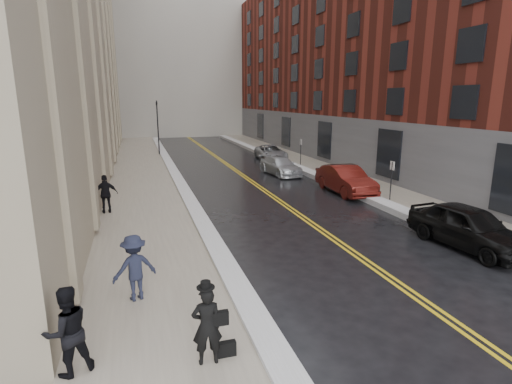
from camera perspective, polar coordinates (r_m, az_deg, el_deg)
ground at (r=11.85m, az=8.92°, el=-13.97°), size 160.00×160.00×0.00m
sidewalk_left at (r=25.99m, az=-15.94°, el=0.93°), size 4.00×64.00×0.15m
sidewalk_right at (r=29.39m, az=11.38°, el=2.56°), size 3.00×64.00×0.15m
lane_stripe_a at (r=26.96m, az=-1.17°, el=1.71°), size 0.12×64.00×0.01m
lane_stripe_b at (r=27.02m, az=-0.68°, el=1.74°), size 0.12×64.00×0.01m
snow_ridge_left at (r=26.10m, az=-10.90°, el=1.37°), size 0.70×60.80×0.26m
snow_ridge_right at (r=28.56m, az=8.10°, el=2.53°), size 0.85×60.80×0.30m
building_right at (r=39.48m, az=18.48°, el=17.83°), size 14.00×50.00×18.00m
tower_far_right at (r=79.49m, az=-3.06°, el=25.27°), size 22.00×18.00×44.00m
traffic_signal at (r=39.57m, az=-13.87°, el=9.52°), size 0.18×0.15×5.20m
parking_sign_near at (r=21.90m, az=18.77°, el=1.92°), size 0.06×0.35×2.23m
parking_sign_far at (r=32.28m, az=6.41°, el=5.98°), size 0.06×0.35×2.23m
car_black at (r=16.60m, az=28.11°, el=-4.41°), size 2.31×4.85×1.60m
car_maroon at (r=23.70m, az=12.66°, el=1.74°), size 1.75×4.86×1.59m
car_silver_near at (r=28.95m, az=3.50°, el=3.76°), size 2.33×4.57×1.27m
car_silver_far at (r=35.85m, az=2.13°, el=5.65°), size 2.59×4.95×1.33m
pedestrian_main at (r=8.42m, az=-7.03°, el=-18.44°), size 0.62×0.43×1.66m
pedestrian_a at (r=8.83m, az=-25.37°, el=-17.52°), size 1.08×0.99×1.81m
pedestrian_b at (r=11.15m, az=-16.97°, el=-10.29°), size 1.30×0.98×1.79m
pedestrian_c at (r=19.82m, az=-20.65°, el=-0.27°), size 1.11×0.60×1.80m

